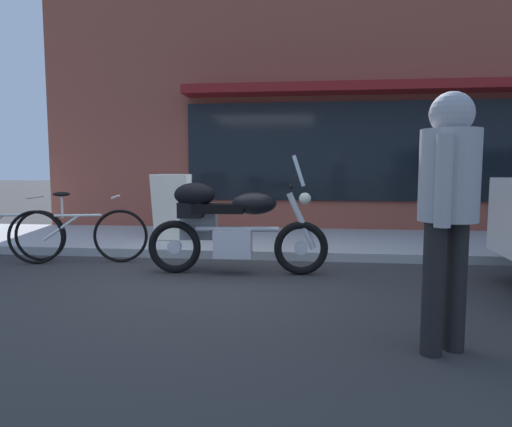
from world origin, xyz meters
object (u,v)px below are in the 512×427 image
parked_bicycle (78,234)px  second_bicycle_by_cafe (2,234)px  touring_motorcycle (226,223)px  sandwich_board_sign (172,207)px  pedestrian_walking (448,191)px

parked_bicycle → second_bicycle_by_cafe: 1.08m
touring_motorcycle → second_bicycle_by_cafe: bearing=173.7°
sandwich_board_sign → touring_motorcycle: bearing=-54.1°
touring_motorcycle → parked_bicycle: touring_motorcycle is taller
sandwich_board_sign → second_bicycle_by_cafe: 2.34m
touring_motorcycle → sandwich_board_sign: size_ratio=2.07×
pedestrian_walking → touring_motorcycle: bearing=131.0°
touring_motorcycle → pedestrian_walking: pedestrian_walking is taller
touring_motorcycle → second_bicycle_by_cafe: 3.13m
parked_bicycle → pedestrian_walking: 4.67m
touring_motorcycle → second_bicycle_by_cafe: touring_motorcycle is taller
parked_bicycle → pedestrian_walking: bearing=-32.5°
touring_motorcycle → parked_bicycle: 2.07m
sandwich_board_sign → parked_bicycle: bearing=-125.2°
parked_bicycle → pedestrian_walking: (3.89, -2.48, 0.71)m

